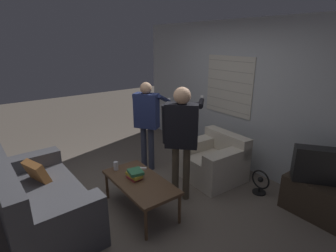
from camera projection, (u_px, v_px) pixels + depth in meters
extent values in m
plane|color=#665B51|center=(141.00, 197.00, 3.88)|extent=(16.00, 16.00, 0.00)
cube|color=#ADB2B7|center=(237.00, 96.00, 4.63)|extent=(5.20, 0.06, 2.55)
cube|color=beige|center=(229.00, 86.00, 4.69)|extent=(1.03, 0.02, 1.04)
cube|color=gray|center=(227.00, 109.00, 4.82)|extent=(1.01, 0.00, 0.01)
cube|color=gray|center=(227.00, 100.00, 4.76)|extent=(1.01, 0.00, 0.01)
cube|color=gray|center=(228.00, 91.00, 4.71)|extent=(1.01, 0.00, 0.01)
cube|color=gray|center=(229.00, 81.00, 4.65)|extent=(1.01, 0.00, 0.01)
cube|color=gray|center=(229.00, 71.00, 4.60)|extent=(1.01, 0.00, 0.01)
cube|color=gray|center=(230.00, 61.00, 4.54)|extent=(1.01, 0.00, 0.01)
cube|color=#424247|center=(44.00, 207.00, 3.28)|extent=(1.81, 0.97, 0.45)
cube|color=#424247|center=(4.00, 184.00, 2.92)|extent=(1.79, 0.26, 0.47)
cube|color=#424247|center=(26.00, 162.00, 3.75)|extent=(0.27, 0.92, 0.20)
cube|color=#424247|center=(61.00, 216.00, 2.61)|extent=(0.27, 0.92, 0.20)
cube|color=#935B2D|center=(38.00, 174.00, 3.44)|extent=(0.41, 0.32, 0.37)
cube|color=beige|center=(212.00, 167.00, 4.36)|extent=(0.94, 0.88, 0.41)
cube|color=beige|center=(227.00, 142.00, 4.42)|extent=(0.91, 0.24, 0.33)
cube|color=beige|center=(228.00, 157.00, 4.01)|extent=(0.28, 0.85, 0.19)
cube|color=beige|center=(199.00, 144.00, 4.53)|extent=(0.28, 0.85, 0.19)
cube|color=brown|center=(140.00, 182.00, 3.46)|extent=(1.14, 0.58, 0.04)
cylinder|color=brown|center=(137.00, 176.00, 4.08)|extent=(0.04, 0.04, 0.41)
cylinder|color=brown|center=(180.00, 209.00, 3.27)|extent=(0.04, 0.04, 0.41)
cylinder|color=brown|center=(107.00, 186.00, 3.80)|extent=(0.04, 0.04, 0.41)
cylinder|color=brown|center=(146.00, 225.00, 2.99)|extent=(0.04, 0.04, 0.41)
cube|color=#33281E|center=(318.00, 198.00, 3.44)|extent=(0.81, 0.49, 0.48)
cube|color=black|center=(325.00, 166.00, 3.29)|extent=(0.71, 0.60, 0.46)
cube|color=#3D4738|center=(323.00, 162.00, 3.38)|extent=(0.51, 0.39, 0.37)
cylinder|color=#33384C|center=(144.00, 148.00, 4.65)|extent=(0.10, 0.10, 0.78)
cylinder|color=#33384C|center=(151.00, 149.00, 4.61)|extent=(0.10, 0.10, 0.78)
cube|color=navy|center=(147.00, 111.00, 4.41)|extent=(0.45, 0.39, 0.59)
sphere|color=tan|center=(146.00, 88.00, 4.29)|extent=(0.20, 0.20, 0.20)
cylinder|color=navy|center=(136.00, 110.00, 4.52)|extent=(0.14, 0.17, 0.56)
cylinder|color=navy|center=(164.00, 99.00, 4.52)|extent=(0.36, 0.49, 0.27)
cube|color=white|center=(169.00, 102.00, 4.79)|extent=(0.07, 0.08, 0.13)
cylinder|color=#4C4233|center=(175.00, 172.00, 3.76)|extent=(0.10, 0.10, 0.81)
cylinder|color=#4C4233|center=(186.00, 173.00, 3.73)|extent=(0.10, 0.10, 0.81)
cube|color=black|center=(182.00, 126.00, 3.52)|extent=(0.45, 0.45, 0.61)
sphere|color=tan|center=(182.00, 96.00, 3.39)|extent=(0.23, 0.23, 0.23)
cylinder|color=black|center=(165.00, 125.00, 3.60)|extent=(0.16, 0.16, 0.58)
cylinder|color=black|center=(201.00, 103.00, 3.68)|extent=(0.46, 0.47, 0.11)
cube|color=white|center=(202.00, 100.00, 3.95)|extent=(0.05, 0.05, 0.13)
cube|color=maroon|center=(135.00, 178.00, 3.51)|extent=(0.19, 0.17, 0.03)
cube|color=gold|center=(134.00, 175.00, 3.50)|extent=(0.25, 0.15, 0.04)
cube|color=#33754C|center=(136.00, 172.00, 3.49)|extent=(0.23, 0.21, 0.04)
cylinder|color=silver|center=(116.00, 166.00, 3.72)|extent=(0.07, 0.07, 0.12)
cylinder|color=silver|center=(116.00, 162.00, 3.70)|extent=(0.06, 0.06, 0.00)
cube|color=white|center=(142.00, 168.00, 3.76)|extent=(0.11, 0.12, 0.02)
cylinder|color=black|center=(259.00, 192.00, 3.99)|extent=(0.20, 0.20, 0.02)
cylinder|color=black|center=(259.00, 190.00, 3.97)|extent=(0.03, 0.03, 0.07)
torus|color=black|center=(260.00, 180.00, 3.92)|extent=(0.30, 0.02, 0.30)
sphere|color=black|center=(260.00, 180.00, 3.92)|extent=(0.08, 0.08, 0.08)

